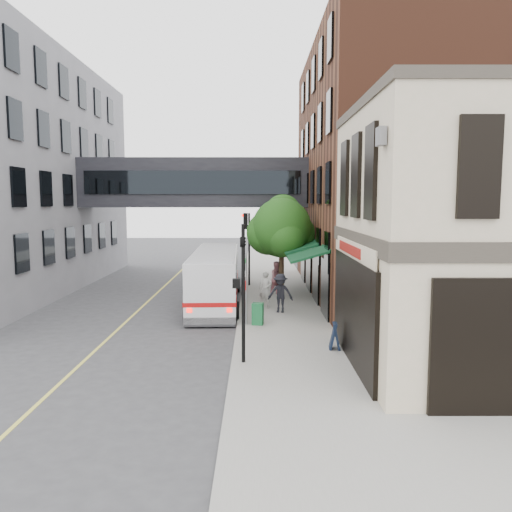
{
  "coord_description": "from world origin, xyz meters",
  "views": [
    {
      "loc": [
        0.79,
        -13.77,
        5.36
      ],
      "look_at": [
        0.81,
        5.17,
        3.28
      ],
      "focal_mm": 35.0,
      "sensor_mm": 36.0,
      "label": 1
    }
  ],
  "objects_px": {
    "newspaper_box": "(258,314)",
    "sandwich_board": "(335,336)",
    "bus": "(216,275)",
    "pedestrian_a": "(266,289)",
    "pedestrian_b": "(277,278)",
    "pedestrian_c": "(280,293)"
  },
  "relations": [
    {
      "from": "newspaper_box",
      "to": "sandwich_board",
      "type": "xyz_separation_m",
      "value": [
        2.71,
        -3.53,
        0.01
      ]
    },
    {
      "from": "bus",
      "to": "newspaper_box",
      "type": "distance_m",
      "value": 5.48
    },
    {
      "from": "pedestrian_a",
      "to": "pedestrian_b",
      "type": "distance_m",
      "value": 3.47
    },
    {
      "from": "pedestrian_b",
      "to": "newspaper_box",
      "type": "bearing_deg",
      "value": -126.69
    },
    {
      "from": "bus",
      "to": "pedestrian_a",
      "type": "height_order",
      "value": "bus"
    },
    {
      "from": "pedestrian_b",
      "to": "newspaper_box",
      "type": "height_order",
      "value": "pedestrian_b"
    },
    {
      "from": "pedestrian_a",
      "to": "sandwich_board",
      "type": "distance_m",
      "value": 7.29
    },
    {
      "from": "pedestrian_b",
      "to": "newspaper_box",
      "type": "xyz_separation_m",
      "value": [
        -1.12,
        -6.76,
        -0.48
      ]
    },
    {
      "from": "pedestrian_c",
      "to": "newspaper_box",
      "type": "distance_m",
      "value": 2.64
    },
    {
      "from": "pedestrian_a",
      "to": "pedestrian_c",
      "type": "bearing_deg",
      "value": -35.93
    },
    {
      "from": "newspaper_box",
      "to": "pedestrian_b",
      "type": "bearing_deg",
      "value": 90.96
    },
    {
      "from": "pedestrian_a",
      "to": "pedestrian_b",
      "type": "xyz_separation_m",
      "value": [
        0.72,
        3.39,
        0.03
      ]
    },
    {
      "from": "pedestrian_a",
      "to": "bus",
      "type": "bearing_deg",
      "value": 168.6
    },
    {
      "from": "bus",
      "to": "sandwich_board",
      "type": "xyz_separation_m",
      "value": [
        4.89,
        -8.48,
        -0.92
      ]
    },
    {
      "from": "pedestrian_a",
      "to": "newspaper_box",
      "type": "relative_size",
      "value": 1.98
    },
    {
      "from": "pedestrian_a",
      "to": "newspaper_box",
      "type": "bearing_deg",
      "value": -76.73
    },
    {
      "from": "pedestrian_a",
      "to": "sandwich_board",
      "type": "relative_size",
      "value": 1.94
    },
    {
      "from": "pedestrian_c",
      "to": "newspaper_box",
      "type": "bearing_deg",
      "value": -102.02
    },
    {
      "from": "pedestrian_c",
      "to": "newspaper_box",
      "type": "relative_size",
      "value": 1.99
    },
    {
      "from": "bus",
      "to": "pedestrian_a",
      "type": "xyz_separation_m",
      "value": [
        2.58,
        -1.57,
        -0.48
      ]
    },
    {
      "from": "bus",
      "to": "sandwich_board",
      "type": "distance_m",
      "value": 9.83
    },
    {
      "from": "pedestrian_b",
      "to": "newspaper_box",
      "type": "relative_size",
      "value": 2.05
    }
  ]
}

